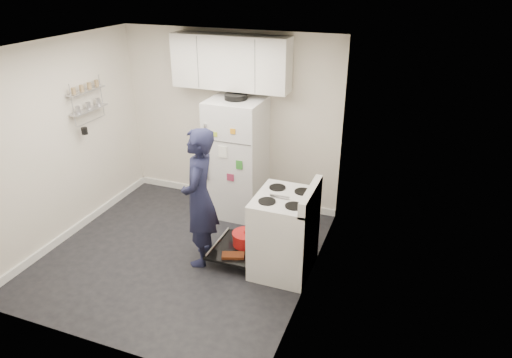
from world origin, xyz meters
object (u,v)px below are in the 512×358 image
at_px(refrigerator, 237,158).
at_px(person, 199,198).
at_px(electric_range, 283,234).
at_px(open_oven_door, 241,243).

distance_m(refrigerator, person, 1.26).
relative_size(electric_range, person, 0.66).
height_order(open_oven_door, refrigerator, refrigerator).
xyz_separation_m(open_oven_door, person, (-0.42, -0.21, 0.64)).
bearing_deg(open_oven_door, electric_range, -4.62).
height_order(electric_range, open_oven_door, electric_range).
xyz_separation_m(open_oven_door, refrigerator, (-0.48, 1.06, 0.64)).
bearing_deg(person, electric_range, 86.06).
distance_m(open_oven_door, person, 0.79).
bearing_deg(refrigerator, electric_range, -47.04).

